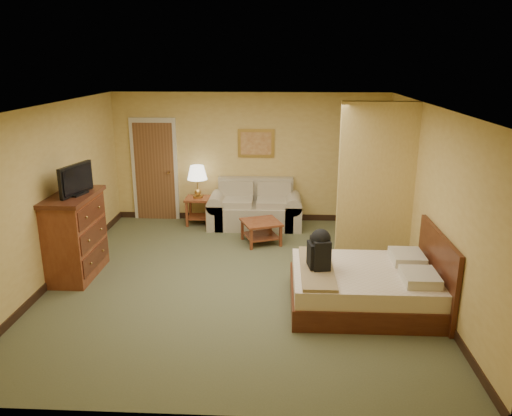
# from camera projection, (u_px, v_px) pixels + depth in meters

# --- Properties ---
(floor) EXTENTS (6.00, 6.00, 0.00)m
(floor) POSITION_uv_depth(u_px,v_px,m) (238.00, 280.00, 7.57)
(floor) COLOR #535738
(floor) RESTS_ON ground
(ceiling) EXTENTS (6.00, 6.00, 0.00)m
(ceiling) POSITION_uv_depth(u_px,v_px,m) (236.00, 106.00, 6.82)
(ceiling) COLOR white
(ceiling) RESTS_ON back_wall
(back_wall) EXTENTS (5.50, 0.02, 2.60)m
(back_wall) POSITION_uv_depth(u_px,v_px,m) (250.00, 158.00, 10.06)
(back_wall) COLOR #D4B15A
(back_wall) RESTS_ON floor
(left_wall) EXTENTS (0.02, 6.00, 2.60)m
(left_wall) POSITION_uv_depth(u_px,v_px,m) (51.00, 195.00, 7.33)
(left_wall) COLOR #D4B15A
(left_wall) RESTS_ON floor
(right_wall) EXTENTS (0.02, 6.00, 2.60)m
(right_wall) POSITION_uv_depth(u_px,v_px,m) (430.00, 200.00, 7.06)
(right_wall) COLOR #D4B15A
(right_wall) RESTS_ON floor
(partition) EXTENTS (1.20, 0.15, 2.60)m
(partition) POSITION_uv_depth(u_px,v_px,m) (376.00, 184.00, 7.97)
(partition) COLOR #D4B15A
(partition) RESTS_ON floor
(door) EXTENTS (0.94, 0.16, 2.10)m
(door) POSITION_uv_depth(u_px,v_px,m) (155.00, 170.00, 10.20)
(door) COLOR beige
(door) RESTS_ON floor
(baseboard) EXTENTS (5.50, 0.02, 0.12)m
(baseboard) POSITION_uv_depth(u_px,v_px,m) (250.00, 216.00, 10.41)
(baseboard) COLOR black
(baseboard) RESTS_ON floor
(loveseat) EXTENTS (1.84, 0.85, 0.93)m
(loveseat) POSITION_uv_depth(u_px,v_px,m) (255.00, 211.00, 9.94)
(loveseat) COLOR tan
(loveseat) RESTS_ON floor
(side_table) EXTENTS (0.50, 0.50, 0.55)m
(side_table) POSITION_uv_depth(u_px,v_px,m) (198.00, 207.00, 10.05)
(side_table) COLOR maroon
(side_table) RESTS_ON floor
(table_lamp) EXTENTS (0.39, 0.39, 0.65)m
(table_lamp) POSITION_uv_depth(u_px,v_px,m) (197.00, 174.00, 9.85)
(table_lamp) COLOR #B28941
(table_lamp) RESTS_ON side_table
(coffee_table) EXTENTS (0.83, 0.83, 0.41)m
(coffee_table) POSITION_uv_depth(u_px,v_px,m) (261.00, 227.00, 9.01)
(coffee_table) COLOR maroon
(coffee_table) RESTS_ON floor
(wall_picture) EXTENTS (0.73, 0.04, 0.57)m
(wall_picture) POSITION_uv_depth(u_px,v_px,m) (256.00, 143.00, 9.95)
(wall_picture) COLOR #B78E3F
(wall_picture) RESTS_ON back_wall
(dresser) EXTENTS (0.64, 1.21, 1.29)m
(dresser) POSITION_uv_depth(u_px,v_px,m) (75.00, 235.00, 7.56)
(dresser) COLOR maroon
(dresser) RESTS_ON floor
(tv) EXTENTS (0.26, 0.74, 0.46)m
(tv) POSITION_uv_depth(u_px,v_px,m) (76.00, 180.00, 7.31)
(tv) COLOR black
(tv) RESTS_ON dresser
(bed) EXTENTS (1.95, 1.63, 1.05)m
(bed) POSITION_uv_depth(u_px,v_px,m) (368.00, 286.00, 6.71)
(bed) COLOR #431C0F
(bed) RESTS_ON floor
(backpack) EXTENTS (0.27, 0.36, 0.58)m
(backpack) POSITION_uv_depth(u_px,v_px,m) (320.00, 249.00, 6.56)
(backpack) COLOR black
(backpack) RESTS_ON bed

